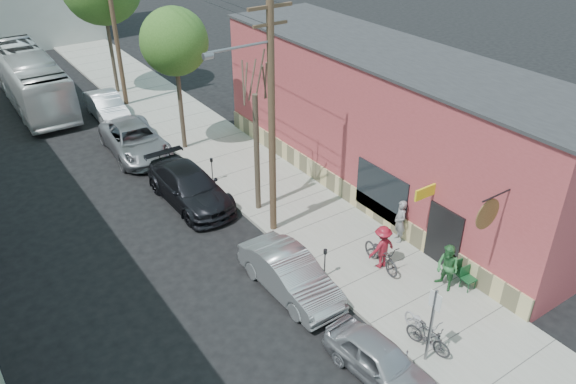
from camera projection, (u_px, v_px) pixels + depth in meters
ground at (289, 316)px, 19.53m from camera, size 120.00×120.00×0.00m
sidewalk at (236, 162)px, 29.38m from camera, size 4.50×58.00×0.15m
cafe_building at (388, 123)px, 25.79m from camera, size 6.60×20.20×6.61m
sign_post at (432, 319)px, 16.79m from camera, size 0.07×0.45×2.80m
parking_meter_near at (325, 258)px, 20.76m from camera, size 0.14×0.14×1.24m
parking_meter_far at (212, 166)px, 27.10m from camera, size 0.14×0.14×1.24m
utility_pole_near at (270, 114)px, 21.29m from camera, size 3.57×0.28×10.00m
utility_pole_far at (114, 22)px, 33.71m from camera, size 1.80×0.28×10.00m
tree_bare at (257, 154)px, 24.05m from camera, size 0.24×0.24×5.39m
tree_leafy_mid at (174, 42)px, 27.93m from camera, size 3.42×3.42×7.51m
patio_chair_a at (461, 272)px, 20.69m from camera, size 0.55×0.55×0.88m
patio_chair_b at (468, 279)px, 20.37m from camera, size 0.54×0.54×0.88m
patron_grey at (400, 221)px, 22.73m from camera, size 0.66×0.79×1.87m
patron_green at (447, 268)px, 20.14m from camera, size 0.73×0.92×1.84m
cyclist at (382, 247)px, 21.27m from camera, size 1.18×0.70×1.80m
cyclist_bike at (381, 254)px, 21.45m from camera, size 0.97×2.15×1.09m
parked_bike_a at (428, 337)px, 17.79m from camera, size 0.75×1.69×0.98m
parked_bike_b at (423, 327)px, 18.21m from camera, size 0.79×1.84×0.94m
car_0 at (379, 360)px, 16.98m from camera, size 1.88×3.92×1.29m
car_1 at (290, 274)px, 20.28m from camera, size 1.73×4.73×1.55m
car_2 at (190, 187)px, 25.70m from camera, size 2.42×5.67×1.63m
car_3 at (135, 140)px, 30.01m from camera, size 3.01×5.93×1.61m
car_4 at (107, 106)px, 34.30m from camera, size 1.82×4.74×1.54m
bus at (31, 79)px, 35.87m from camera, size 3.04×12.13×3.37m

